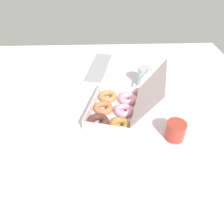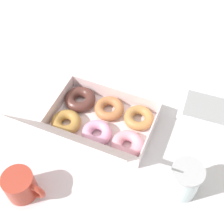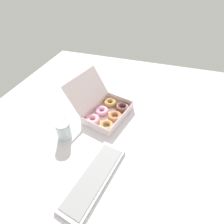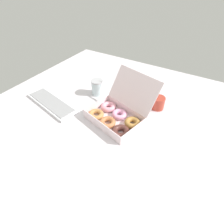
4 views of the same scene
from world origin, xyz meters
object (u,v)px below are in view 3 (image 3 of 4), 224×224
object	(u,v)px
donut_box	(106,111)
keyboard	(94,178)
glass_jar	(64,130)
coffee_mug	(84,90)

from	to	relation	value
donut_box	keyboard	size ratio (longest dim) A/B	0.93
glass_jar	donut_box	bearing A→B (deg)	-33.99
keyboard	coffee_mug	size ratio (longest dim) A/B	3.70
keyboard	glass_jar	size ratio (longest dim) A/B	3.91
donut_box	keyboard	world-z (taller)	donut_box
coffee_mug	glass_jar	world-z (taller)	glass_jar
donut_box	glass_jar	world-z (taller)	donut_box
coffee_mug	donut_box	bearing A→B (deg)	-125.01
coffee_mug	glass_jar	bearing A→B (deg)	-170.83
donut_box	coffee_mug	size ratio (longest dim) A/B	3.45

